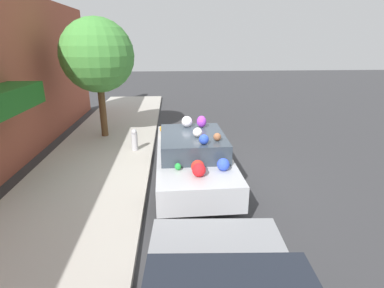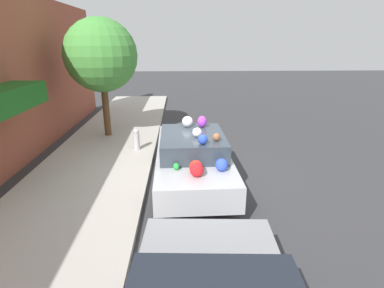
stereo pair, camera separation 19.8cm
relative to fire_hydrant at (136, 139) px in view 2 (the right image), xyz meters
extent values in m
plane|color=#38383A|center=(-2.05, -1.67, -0.47)|extent=(60.00, 60.00, 0.00)
cube|color=#B2ADA3|center=(-2.05, 1.03, -0.41)|extent=(24.00, 3.20, 0.13)
cube|color=#195919|center=(-2.19, 2.68, 1.70)|extent=(2.80, 0.90, 0.55)
cylinder|color=brown|center=(1.67, 1.29, 0.65)|extent=(0.24, 0.24, 1.99)
sphere|color=#47933D|center=(1.67, 1.29, 2.52)|extent=(2.52, 2.52, 2.52)
cylinder|color=#B2B2B7|center=(0.00, 0.00, -0.07)|extent=(0.20, 0.20, 0.55)
sphere|color=#B2B2B7|center=(0.00, 0.00, 0.26)|extent=(0.18, 0.18, 0.18)
cube|color=#B7BABF|center=(-2.05, -1.70, 0.11)|extent=(4.48, 1.87, 0.56)
cube|color=#333D47|center=(-2.22, -1.71, 0.61)|extent=(2.03, 1.60, 0.45)
cylinder|color=black|center=(-0.69, -0.86, -0.17)|extent=(0.60, 0.19, 0.59)
cylinder|color=black|center=(-0.65, -2.48, -0.17)|extent=(0.60, 0.19, 0.59)
cylinder|color=black|center=(-3.44, -0.93, -0.17)|extent=(0.60, 0.19, 0.59)
cylinder|color=black|center=(-3.40, -2.55, -0.17)|extent=(0.60, 0.19, 0.59)
sphere|color=blue|center=(-3.42, -2.27, 0.53)|extent=(0.34, 0.34, 0.27)
ellipsoid|color=yellow|center=(-0.38, -1.49, 0.45)|extent=(0.22, 0.21, 0.13)
ellipsoid|color=orange|center=(-0.65, -1.02, 0.53)|extent=(0.52, 0.52, 0.28)
sphere|color=blue|center=(-2.97, -1.90, 0.95)|extent=(0.29, 0.29, 0.22)
sphere|color=white|center=(-1.54, -1.60, 0.98)|extent=(0.30, 0.30, 0.28)
sphere|color=brown|center=(-2.75, -2.23, 0.92)|extent=(0.24, 0.24, 0.18)
sphere|color=white|center=(-2.43, -1.81, 0.95)|extent=(0.25, 0.25, 0.22)
ellipsoid|color=green|center=(-3.33, -1.32, 0.47)|extent=(0.18, 0.18, 0.15)
sphere|color=yellow|center=(-0.96, -2.38, 0.47)|extent=(0.22, 0.22, 0.16)
sphere|color=red|center=(-3.68, -1.73, 0.53)|extent=(0.39, 0.39, 0.28)
sphere|color=red|center=(-3.51, -1.72, 0.53)|extent=(0.32, 0.32, 0.28)
ellipsoid|color=purple|center=(-1.60, -1.99, 0.99)|extent=(0.34, 0.34, 0.30)
ellipsoid|color=red|center=(-1.03, -1.71, 0.51)|extent=(0.30, 0.30, 0.25)
sphere|color=white|center=(-0.60, -0.98, 0.49)|extent=(0.25, 0.25, 0.20)
camera|label=1|loc=(-9.18, -1.22, 2.99)|focal=28.00mm
camera|label=2|loc=(-9.19, -1.41, 2.99)|focal=28.00mm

